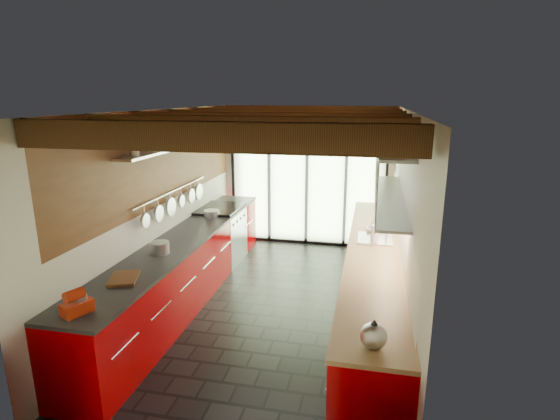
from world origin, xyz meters
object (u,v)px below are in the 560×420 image
object	(u,v)px
paper_towel	(375,234)
soap_bottle	(375,223)
stand_mixer	(77,303)
kettle	(374,334)
bowl	(375,230)

from	to	relation	value
paper_towel	soap_bottle	world-z (taller)	paper_towel
stand_mixer	kettle	size ratio (longest dim) A/B	1.16
stand_mixer	bowl	xyz separation A→B (m)	(2.54, 2.97, -0.06)
soap_bottle	bowl	bearing A→B (deg)	-90.00
paper_towel	soap_bottle	bearing A→B (deg)	90.00
bowl	soap_bottle	bearing A→B (deg)	90.00
kettle	soap_bottle	xyz separation A→B (m)	(-0.00, 3.06, 0.00)
kettle	bowl	size ratio (longest dim) A/B	1.05
stand_mixer	kettle	world-z (taller)	kettle
stand_mixer	paper_towel	world-z (taller)	paper_towel
soap_bottle	paper_towel	bearing A→B (deg)	-90.00
kettle	soap_bottle	bearing A→B (deg)	90.00
kettle	soap_bottle	distance (m)	3.06
paper_towel	bowl	size ratio (longest dim) A/B	1.16
kettle	soap_bottle	size ratio (longest dim) A/B	1.17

